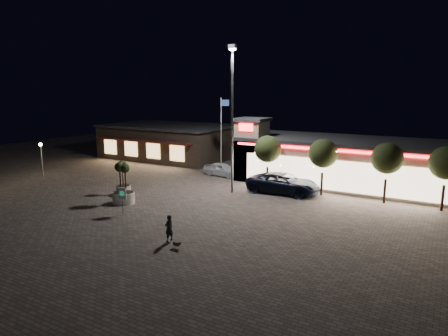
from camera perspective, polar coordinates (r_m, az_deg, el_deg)
The scene contains 18 objects.
ground at distance 29.49m, azimuth -9.89°, elevation -6.35°, with size 90.00×90.00×0.00m, color #6C6057.
retail_building at distance 38.87m, azimuth 16.58°, elevation 0.95°, with size 20.40×8.40×6.10m.
restaurant_building at distance 52.91m, azimuth -7.86°, elevation 3.86°, with size 16.40×11.00×4.30m.
floodlight_pole at distance 33.69m, azimuth 1.18°, elevation 8.14°, with size 0.60×0.40×12.38m.
flagpole at distance 40.12m, azimuth -0.30°, elevation 5.37°, with size 0.95×0.10×8.00m.
lamp_post_west at distance 44.71m, azimuth -24.67°, elevation 1.99°, with size 0.36×0.36×3.48m.
string_tree_a at distance 35.84m, azimuth 6.28°, elevation 2.70°, with size 2.42×2.42×4.79m.
string_tree_b at distance 34.17m, azimuth 13.98°, elevation 2.02°, with size 2.42×2.42×4.79m.
string_tree_c at distance 33.18m, azimuth 22.29°, elevation 1.25°, with size 2.42×2.42×4.79m.
string_tree_d at distance 32.92m, azimuth 29.18°, elevation 0.59°, with size 2.42×2.42×4.79m.
pickup_truck at distance 34.72m, azimuth 8.43°, elevation -2.16°, with size 2.87×6.22×1.73m, color black.
white_sedan at distance 41.11m, azimuth -0.26°, elevation -0.20°, with size 1.63×4.06×1.38m, color white.
pedestrian at distance 23.87m, azimuth -7.87°, elevation -8.51°, with size 0.58×0.38×1.60m, color black.
dog at distance 22.95m, azimuth -6.69°, elevation -10.66°, with size 0.55×0.25×0.29m.
planter_left at distance 34.75m, azimuth -14.19°, elevation -2.28°, with size 1.21×1.21×2.97m.
planter_mid at distance 32.22m, azimuth -14.52°, elevation -3.16°, with size 1.35×1.35×3.31m.
planter_right at distance 32.12m, azimuth -13.83°, elevation -3.22°, with size 1.31×1.31×3.22m.
valet_sign at distance 29.20m, azimuth -14.32°, elevation -3.86°, with size 0.66×0.15×2.00m.
Camera 1 is at (18.17, -21.50, 8.79)m, focal length 32.00 mm.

